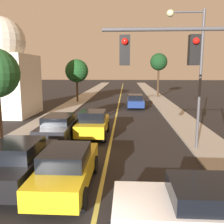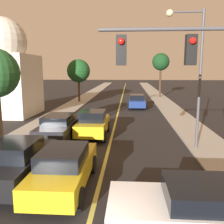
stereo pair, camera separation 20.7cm
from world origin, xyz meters
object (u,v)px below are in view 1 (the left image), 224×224
(car_outer_lane_front, at_px, (19,162))
(tree_right_near, at_px, (159,62))
(car_far_oncoming, at_px, (135,101))
(car_near_lane_front, at_px, (67,167))
(car_outer_lane_second, at_px, (59,127))
(car_near_lane_second, at_px, (93,123))
(streetlamp_right, at_px, (193,62))
(traffic_signal_mast, at_px, (202,75))
(tree_left_far, at_px, (77,71))
(domed_building_left, at_px, (3,71))
(car_crossing_right, at_px, (205,209))

(car_outer_lane_front, xyz_separation_m, tree_right_near, (9.01, 30.30, 4.52))
(car_far_oncoming, distance_m, tree_right_near, 12.42)
(car_near_lane_front, xyz_separation_m, car_outer_lane_second, (-1.92, 6.17, 0.03))
(car_near_lane_front, bearing_deg, car_near_lane_second, 90.00)
(streetlamp_right, bearing_deg, car_outer_lane_front, -149.03)
(car_outer_lane_front, height_order, traffic_signal_mast, traffic_signal_mast)
(car_near_lane_second, height_order, tree_left_far, tree_left_far)
(domed_building_left, bearing_deg, streetlamp_right, -33.24)
(car_crossing_right, distance_m, streetlamp_right, 8.32)
(car_near_lane_front, bearing_deg, tree_right_near, 76.97)
(tree_left_far, height_order, domed_building_left, domed_building_left)
(car_near_lane_front, xyz_separation_m, car_crossing_right, (4.16, -2.47, -0.02))
(car_outer_lane_front, distance_m, streetlamp_right, 9.48)
(streetlamp_right, distance_m, tree_right_near, 25.90)
(tree_right_near, xyz_separation_m, domed_building_left, (-16.42, -16.12, -1.22))
(car_outer_lane_front, relative_size, car_crossing_right, 0.95)
(tree_right_near, bearing_deg, car_outer_lane_second, -110.24)
(car_near_lane_front, distance_m, traffic_signal_mast, 5.59)
(car_outer_lane_front, distance_m, tree_right_near, 31.93)
(car_near_lane_second, relative_size, streetlamp_right, 0.58)
(car_near_lane_second, xyz_separation_m, domed_building_left, (-9.34, 7.24, 3.31))
(car_outer_lane_second, bearing_deg, car_outer_lane_front, -90.00)
(traffic_signal_mast, bearing_deg, tree_left_far, 109.44)
(car_crossing_right, bearing_deg, car_far_oncoming, 2.48)
(car_near_lane_front, xyz_separation_m, tree_left_far, (-4.29, 24.07, 3.30))
(car_crossing_right, relative_size, traffic_signal_mast, 0.82)
(traffic_signal_mast, bearing_deg, car_near_lane_front, 171.68)
(car_outer_lane_front, xyz_separation_m, domed_building_left, (-7.41, 14.19, 3.30))
(car_near_lane_front, distance_m, streetlamp_right, 8.25)
(car_near_lane_front, distance_m, tree_left_far, 24.67)
(car_outer_lane_front, xyz_separation_m, car_crossing_right, (6.08, -2.76, -0.08))
(car_outer_lane_second, relative_size, domed_building_left, 0.55)
(tree_left_far, bearing_deg, traffic_signal_mast, -70.56)
(car_near_lane_front, bearing_deg, traffic_signal_mast, -8.32)
(car_outer_lane_second, relative_size, tree_right_near, 0.74)
(car_near_lane_second, xyz_separation_m, car_outer_lane_front, (-1.92, -6.94, 0.01))
(car_far_oncoming, bearing_deg, tree_right_near, -109.71)
(streetlamp_right, xyz_separation_m, tree_right_near, (1.58, 25.84, 0.67))
(car_outer_lane_front, height_order, car_outer_lane_second, car_outer_lane_front)
(car_far_oncoming, height_order, tree_right_near, tree_right_near)
(car_near_lane_front, distance_m, car_outer_lane_front, 1.95)
(car_near_lane_second, xyz_separation_m, car_outer_lane_second, (-1.92, -1.06, -0.02))
(car_outer_lane_second, bearing_deg, car_far_oncoming, 69.34)
(car_outer_lane_front, bearing_deg, car_crossing_right, -24.39)
(car_far_oncoming, distance_m, tree_left_far, 9.27)
(car_near_lane_second, xyz_separation_m, car_far_oncoming, (3.19, 12.51, -0.10))
(car_near_lane_front, xyz_separation_m, tree_right_near, (7.08, 30.59, 4.57))
(streetlamp_right, relative_size, tree_right_near, 1.08)
(car_near_lane_front, relative_size, streetlamp_right, 0.65)
(traffic_signal_mast, relative_size, streetlamp_right, 0.79)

